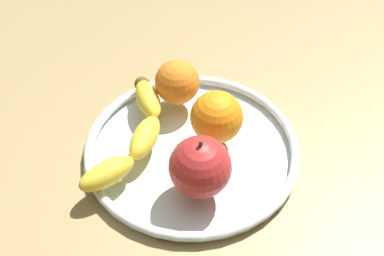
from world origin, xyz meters
TOP-DOWN VIEW (x-y plane):
  - ground_plane at (0.00, 0.00)cm, footprint 140.06×140.06cm
  - fruit_bowl at (0.00, 0.00)cm, footprint 28.09×28.09cm
  - banana at (-0.28, 7.39)cm, footprint 21.33×9.36cm
  - apple at (-6.69, -1.74)cm, footprint 7.37×7.37cm
  - orange_back_left at (8.30, 3.02)cm, footprint 6.19×6.19cm
  - orange_front_right at (1.91, -2.91)cm, footprint 6.78×6.78cm

SIDE VIEW (x-z plane):
  - ground_plane at x=0.00cm, z-range -4.00..0.00cm
  - fruit_bowl at x=0.00cm, z-range 0.02..1.82cm
  - banana at x=-0.28cm, z-range 1.80..4.87cm
  - orange_back_left at x=8.30cm, z-range 1.80..7.99cm
  - orange_front_right at x=1.91cm, z-range 1.80..8.58cm
  - apple at x=-6.69cm, z-range 1.40..9.57cm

